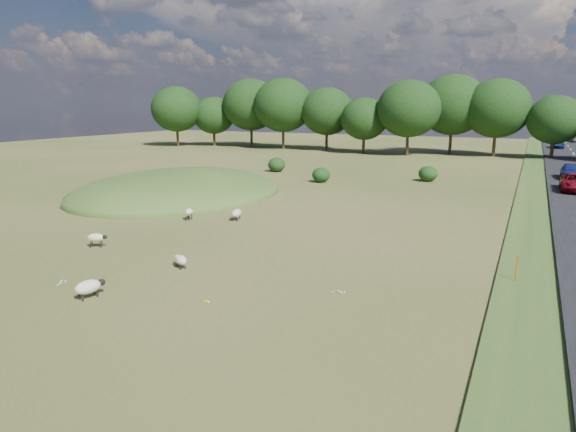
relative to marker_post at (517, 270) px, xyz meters
The scene contains 12 objects.
ground 24.42m from the marker_post, 126.13° to the left, with size 160.00×160.00×0.00m, color #3C5119.
mound 28.88m from the marker_post, 156.07° to the left, with size 16.00×20.00×4.00m, color #33561E.
treeline 57.58m from the marker_post, 105.65° to the left, with size 96.28×14.66×11.70m.
shrubs 32.05m from the marker_post, 123.87° to the left, with size 18.47×7.07×1.59m.
marker_post is the anchor object (origin of this frame).
sheep_0 14.69m from the marker_post, 162.70° to the right, with size 1.05×0.84×0.60m.
sheep_1 17.63m from the marker_post, 162.68° to the left, with size 0.79×1.30×0.72m.
sheep_2 20.10m from the marker_post, 168.40° to the left, with size 0.75×1.10×0.76m.
sheep_3 20.42m from the marker_post, behind, with size 1.08×0.79×0.75m.
sheep_4 17.40m from the marker_post, 148.98° to the right, with size 0.81×1.32×0.73m.
car_3 73.68m from the marker_post, 87.12° to the left, with size 2.02×4.38×1.22m, color navy.
car_4 34.33m from the marker_post, 83.80° to the left, with size 1.79×4.44×1.51m, color navy.
Camera 1 is at (14.54, -22.33, 7.39)m, focal length 32.00 mm.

